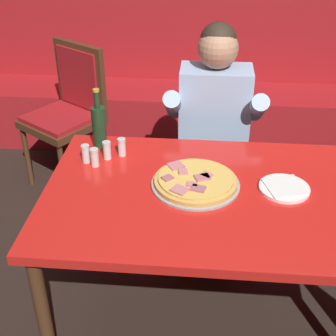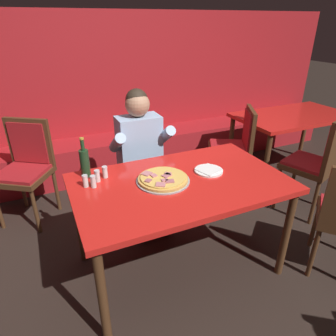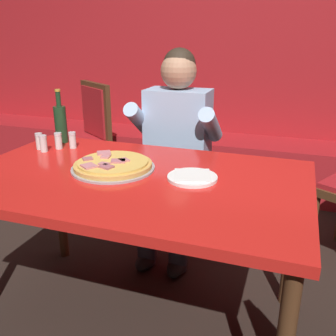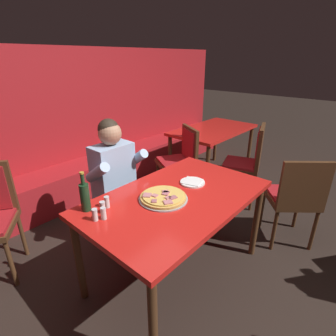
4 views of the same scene
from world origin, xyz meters
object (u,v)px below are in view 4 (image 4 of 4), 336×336
object	(u,v)px
pizza	(163,197)
main_dining_table	(177,204)
shaker_oregano	(95,215)
dining_chair_far_left	(248,159)
plate_white_paper	(192,182)
dining_chair_far_right	(181,157)
diner_seated_blue_shirt	(119,181)
dining_chair_near_right	(295,195)
shaker_black_pepper	(107,202)
background_dining_table	(213,134)
shaker_red_pepper_flakes	(103,208)
shaker_parmesan	(104,214)
beer_bottle	(85,196)

from	to	relation	value
pizza	main_dining_table	bearing A→B (deg)	-21.31
main_dining_table	shaker_oregano	xyz separation A→B (m)	(-0.62, 0.19, 0.12)
shaker_oregano	dining_chair_far_left	size ratio (longest dim) A/B	0.08
plate_white_paper	dining_chair_far_right	xyz separation A→B (m)	(0.88, 0.83, -0.23)
plate_white_paper	dining_chair_far_right	size ratio (longest dim) A/B	0.22
plate_white_paper	main_dining_table	bearing A→B (deg)	-170.27
diner_seated_blue_shirt	dining_chair_far_right	distance (m)	1.20
plate_white_paper	diner_seated_blue_shirt	world-z (taller)	diner_seated_blue_shirt
plate_white_paper	dining_chair_near_right	xyz separation A→B (m)	(0.82, -0.62, -0.23)
shaker_oregano	dining_chair_far_right	bearing A→B (deg)	21.38
pizza	shaker_black_pepper	distance (m)	0.41
dining_chair_far_left	background_dining_table	world-z (taller)	dining_chair_far_left
dining_chair_far_right	background_dining_table	world-z (taller)	dining_chair_far_right
pizza	background_dining_table	bearing A→B (deg)	22.73
shaker_red_pepper_flakes	shaker_parmesan	bearing A→B (deg)	-121.50
main_dining_table	shaker_oregano	distance (m)	0.65
diner_seated_blue_shirt	shaker_parmesan	bearing A→B (deg)	-136.15
shaker_oregano	diner_seated_blue_shirt	world-z (taller)	diner_seated_blue_shirt
background_dining_table	shaker_parmesan	bearing A→B (deg)	-163.48
background_dining_table	dining_chair_far_left	bearing A→B (deg)	-117.58
shaker_parmesan	plate_white_paper	bearing A→B (deg)	-8.32
shaker_red_pepper_flakes	pizza	bearing A→B (deg)	-24.51
dining_chair_far_right	background_dining_table	bearing A→B (deg)	2.43
pizza	background_dining_table	distance (m)	2.25
diner_seated_blue_shirt	background_dining_table	world-z (taller)	diner_seated_blue_shirt
main_dining_table	beer_bottle	world-z (taller)	beer_bottle
dining_chair_near_right	dining_chair_far_left	size ratio (longest dim) A/B	0.92
dining_chair_far_left	main_dining_table	bearing A→B (deg)	-174.93
shaker_red_pepper_flakes	shaker_parmesan	distance (m)	0.08
dining_chair_near_right	dining_chair_far_right	bearing A→B (deg)	87.74
main_dining_table	beer_bottle	xyz separation A→B (m)	(-0.58, 0.35, 0.19)
dining_chair_near_right	plate_white_paper	bearing A→B (deg)	142.78
dining_chair_far_right	background_dining_table	xyz separation A→B (m)	(0.82, 0.03, 0.13)
dining_chair_far_left	background_dining_table	xyz separation A→B (m)	(0.40, 0.77, 0.09)
pizza	dining_chair_far_right	size ratio (longest dim) A/B	0.39
main_dining_table	pizza	size ratio (longest dim) A/B	3.97
pizza	shaker_red_pepper_flakes	bearing A→B (deg)	155.49
shaker_black_pepper	dining_chair_far_left	world-z (taller)	dining_chair_far_left
beer_bottle	dining_chair_near_right	bearing A→B (deg)	-29.23
beer_bottle	dining_chair_far_left	xyz separation A→B (m)	(2.13, -0.21, -0.29)
dining_chair_far_right	shaker_black_pepper	bearing A→B (deg)	-159.14
dining_chair_far_right	pizza	bearing A→B (deg)	-146.31
pizza	diner_seated_blue_shirt	bearing A→B (deg)	82.96
shaker_oregano	shaker_parmesan	bearing A→B (deg)	-31.59
dining_chair_far_right	dining_chair_far_left	bearing A→B (deg)	-60.57
dining_chair_near_right	main_dining_table	bearing A→B (deg)	151.63
shaker_parmesan	dining_chair_far_left	xyz separation A→B (m)	(2.12, -0.03, -0.22)
shaker_oregano	dining_chair_far_right	size ratio (longest dim) A/B	0.09
main_dining_table	shaker_parmesan	world-z (taller)	shaker_parmesan
main_dining_table	beer_bottle	bearing A→B (deg)	149.23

